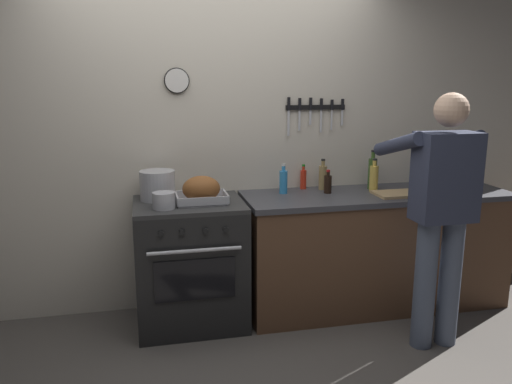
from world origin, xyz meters
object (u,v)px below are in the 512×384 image
at_px(stock_pot, 158,185).
at_px(bottle_olive_oil, 372,173).
at_px(roasting_pan, 201,191).
at_px(bottle_vinegar, 323,177).
at_px(cutting_board, 399,194).
at_px(bottle_hot_sauce, 303,179).
at_px(person_cook, 442,205).
at_px(bottle_cooking_oil, 374,178).
at_px(bottle_soy_sauce, 328,184).
at_px(saucepan, 164,200).
at_px(stove, 191,263).
at_px(bottle_dish_soap, 283,181).

relative_size(stock_pot, bottle_olive_oil, 0.82).
relative_size(roasting_pan, bottle_vinegar, 1.47).
xyz_separation_m(cutting_board, bottle_hot_sauce, (-0.63, 0.37, 0.07)).
xyz_separation_m(person_cook, bottle_cooking_oil, (-0.14, 0.70, 0.05)).
height_order(person_cook, cutting_board, person_cook).
xyz_separation_m(bottle_cooking_oil, bottle_hot_sauce, (-0.49, 0.21, -0.03)).
height_order(person_cook, bottle_soy_sauce, person_cook).
bearing_deg(bottle_hot_sauce, stock_pot, -173.75).
bearing_deg(saucepan, stove, 38.71).
distance_m(cutting_board, bottle_hot_sauce, 0.73).
bearing_deg(bottle_vinegar, person_cook, -59.94).
height_order(stock_pot, saucepan, stock_pot).
height_order(bottle_soy_sauce, bottle_cooking_oil, bottle_cooking_oil).
bearing_deg(bottle_vinegar, saucepan, -164.67).
relative_size(person_cook, bottle_dish_soap, 7.47).
relative_size(bottle_olive_oil, bottle_hot_sauce, 1.58).
distance_m(saucepan, bottle_olive_oil, 1.64).
relative_size(bottle_soy_sauce, bottle_olive_oil, 0.58).
bearing_deg(cutting_board, bottle_olive_oil, 112.47).
bearing_deg(bottle_soy_sauce, stove, -176.54).
relative_size(person_cook, bottle_hot_sauce, 8.64).
bearing_deg(person_cook, bottle_cooking_oil, -0.84).
xyz_separation_m(roasting_pan, cutting_board, (1.45, -0.08, -0.08)).
bearing_deg(bottle_hot_sauce, bottle_soy_sauce, -54.68).
xyz_separation_m(person_cook, stock_pot, (-1.75, 0.78, 0.05)).
bearing_deg(bottle_olive_oil, stove, -174.73).
distance_m(stock_pot, bottle_dish_soap, 0.92).
xyz_separation_m(saucepan, bottle_olive_oil, (1.61, 0.27, 0.07)).
height_order(bottle_hot_sauce, bottle_vinegar, bottle_vinegar).
height_order(stove, bottle_hot_sauce, bottle_hot_sauce).
xyz_separation_m(stove, bottle_dish_soap, (0.72, 0.13, 0.54)).
xyz_separation_m(bottle_soy_sauce, bottle_hot_sauce, (-0.13, 0.19, 0.01)).
xyz_separation_m(stove, roasting_pan, (0.09, -0.04, 0.54)).
distance_m(roasting_pan, bottle_soy_sauce, 0.97).
bearing_deg(cutting_board, bottle_cooking_oil, 130.09).
bearing_deg(bottle_hot_sauce, person_cook, -55.10).
distance_m(person_cook, stock_pot, 1.92).
xyz_separation_m(saucepan, cutting_board, (1.72, 0.02, -0.04)).
bearing_deg(stock_pot, stove, -32.00).
distance_m(bottle_cooking_oil, bottle_vinegar, 0.39).
xyz_separation_m(bottle_olive_oil, bottle_vinegar, (-0.38, 0.06, -0.03)).
relative_size(bottle_hot_sauce, bottle_vinegar, 0.80).
bearing_deg(saucepan, bottle_olive_oil, 9.63).
bearing_deg(stock_pot, bottle_vinegar, 3.09).
xyz_separation_m(person_cook, bottle_soy_sauce, (-0.50, 0.72, 0.02)).
relative_size(bottle_soy_sauce, bottle_hot_sauce, 0.92).
bearing_deg(person_cook, roasting_pan, 54.97).
height_order(saucepan, bottle_dish_soap, bottle_dish_soap).
relative_size(cutting_board, bottle_dish_soap, 1.62).
distance_m(stock_pot, bottle_hot_sauce, 1.13).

